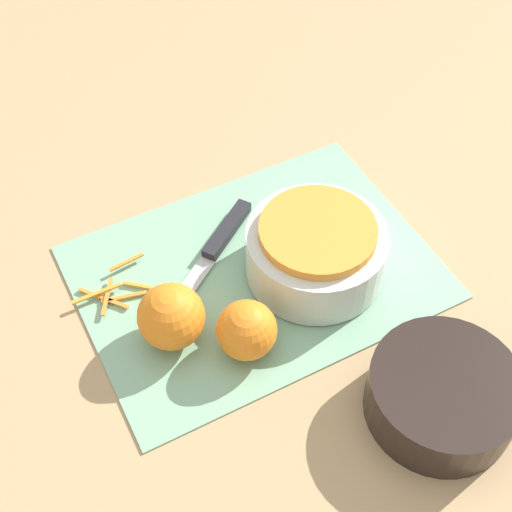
{
  "coord_description": "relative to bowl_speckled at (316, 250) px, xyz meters",
  "views": [
    {
      "loc": [
        0.28,
        0.53,
        0.76
      ],
      "look_at": [
        0.0,
        0.0,
        0.04
      ],
      "focal_mm": 50.0,
      "sensor_mm": 36.0,
      "label": 1
    }
  ],
  "objects": [
    {
      "name": "bowl_dark",
      "position": [
        -0.02,
        0.24,
        -0.01
      ],
      "size": [
        0.17,
        0.17,
        0.07
      ],
      "color": "black",
      "rests_on": "ground_plane"
    },
    {
      "name": "knife",
      "position": [
        0.09,
        -0.1,
        -0.04
      ],
      "size": [
        0.2,
        0.15,
        0.02
      ],
      "rotation": [
        0.0,
        0.0,
        0.61
      ],
      "color": "#232328",
      "rests_on": "cutting_board"
    },
    {
      "name": "bowl_speckled",
      "position": [
        0.0,
        0.0,
        0.0
      ],
      "size": [
        0.19,
        0.19,
        0.09
      ],
      "color": "silver",
      "rests_on": "cutting_board"
    },
    {
      "name": "orange_right",
      "position": [
        0.14,
        0.07,
        -0.0
      ],
      "size": [
        0.07,
        0.07,
        0.07
      ],
      "color": "orange",
      "rests_on": "cutting_board"
    },
    {
      "name": "cutting_board",
      "position": [
        0.07,
        -0.04,
        -0.04
      ],
      "size": [
        0.47,
        0.34,
        0.01
      ],
      "color": "#84B793",
      "rests_on": "ground_plane"
    },
    {
      "name": "ground_plane",
      "position": [
        0.07,
        -0.04,
        -0.05
      ],
      "size": [
        4.0,
        4.0,
        0.0
      ],
      "primitive_type": "plane",
      "color": "tan"
    },
    {
      "name": "orange_left",
      "position": [
        0.21,
        0.01,
        0.0
      ],
      "size": [
        0.08,
        0.08,
        0.08
      ],
      "color": "orange",
      "rests_on": "cutting_board"
    },
    {
      "name": "peel_pile",
      "position": [
        0.25,
        -0.09,
        -0.04
      ],
      "size": [
        0.11,
        0.07,
        0.01
      ],
      "color": "orange",
      "rests_on": "cutting_board"
    }
  ]
}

